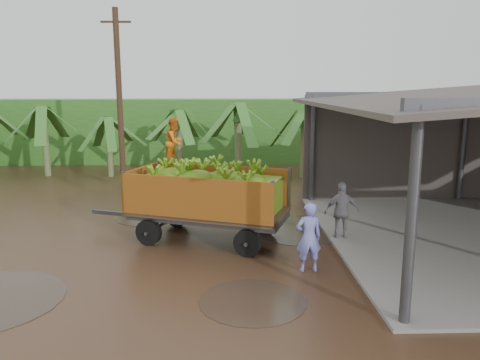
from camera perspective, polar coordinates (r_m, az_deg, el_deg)
name	(u,v)px	position (r m, az deg, el deg)	size (l,w,h in m)	color
ground	(146,257)	(12.42, -11.35, -9.15)	(100.00, 100.00, 0.00)	black
hedge_north	(156,130)	(27.89, -10.24, 5.98)	(22.00, 3.00, 3.60)	#2D661E
banana_trailer	(208,195)	(13.15, -3.93, -1.87)	(6.01, 3.43, 3.42)	#C36E1B
man_blue	(309,237)	(11.16, 8.37, -6.89)	(0.61, 0.40, 1.67)	#767CD7
man_grey	(342,211)	(13.51, 12.30, -3.76)	(0.99, 0.41, 1.69)	gray
utility_pole	(120,100)	(20.09, -14.47, 9.39)	(1.20, 0.24, 7.39)	#47301E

